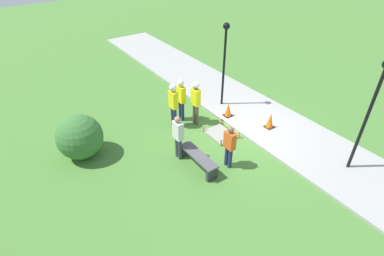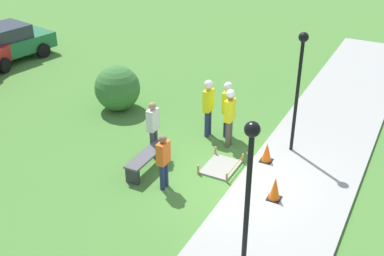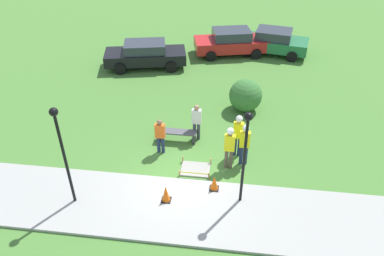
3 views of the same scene
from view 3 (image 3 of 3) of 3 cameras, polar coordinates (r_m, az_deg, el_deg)
ground_plane at (r=14.35m, az=-1.63°, el=-7.99°), size 60.00×60.00×0.00m
sidewalk at (r=13.25m, az=-2.64°, el=-12.18°), size 28.00×3.02×0.10m
wet_concrete_patch at (r=14.78m, az=0.53°, el=-6.30°), size 1.18×0.92×0.29m
traffic_cone_near_patch at (r=13.26m, az=-4.00°, el=-9.94°), size 0.34×0.34×0.65m
traffic_cone_far_patch at (r=13.70m, az=3.42°, el=-8.34°), size 0.34×0.34×0.59m
park_bench at (r=16.12m, az=-2.30°, el=-0.94°), size 1.69×0.44×0.51m
worker_supervisor at (r=14.27m, az=5.74°, el=-2.49°), size 0.40×0.27×1.89m
worker_assistant at (r=14.96m, az=7.07°, el=-0.57°), size 0.40×0.28×1.91m
worker_trainee at (r=14.56m, az=8.04°, el=-1.99°), size 0.40×0.27×1.85m
bystander_in_orange_shirt at (r=15.21m, az=-4.87°, el=-0.99°), size 0.40×0.22×1.60m
bystander_in_gray_shirt at (r=15.91m, az=0.70°, el=1.20°), size 0.40×0.22×1.71m
lamppost_near at (r=12.01m, az=8.15°, el=-2.66°), size 0.28×0.28×3.63m
lamppost_far at (r=12.51m, az=-19.31°, el=-2.23°), size 0.28×0.28×3.81m
parked_car_red at (r=24.46m, az=6.00°, el=12.93°), size 4.91×2.92×1.60m
parked_car_green at (r=25.00m, az=12.26°, el=12.78°), size 4.58×2.71×1.56m
parked_car_black at (r=22.74m, az=-7.12°, el=11.10°), size 5.02×2.80×1.52m
shrub_rounded_near at (r=18.28m, az=8.16°, el=4.95°), size 1.60×1.60×1.60m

